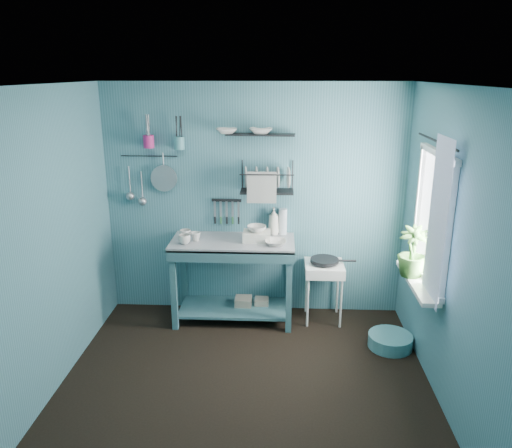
{
  "coord_description": "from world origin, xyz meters",
  "views": [
    {
      "loc": [
        0.28,
        -3.69,
        2.59
      ],
      "look_at": [
        0.05,
        0.85,
        1.2
      ],
      "focal_mm": 35.0,
      "sensor_mm": 36.0,
      "label": 1
    }
  ],
  "objects_px": {
    "mug_mid": "(196,237)",
    "soap_bottle": "(274,221)",
    "mug_left": "(184,239)",
    "storage_tin_large": "(243,307)",
    "water_bottle": "(283,221)",
    "hotplate_stand": "(323,292)",
    "work_counter": "(234,280)",
    "dish_rack": "(267,177)",
    "colander": "(164,178)",
    "potted_plant": "(412,252)",
    "utensil_cup_teal": "(179,143)",
    "utensil_cup_magenta": "(149,142)",
    "mug_right": "(185,234)",
    "floor_basin": "(390,341)",
    "frying_pan": "(325,260)",
    "storage_tin_small": "(262,307)",
    "wash_tub": "(257,236)"
  },
  "relations": [
    {
      "from": "soap_bottle",
      "to": "hotplate_stand",
      "type": "distance_m",
      "value": 0.93
    },
    {
      "from": "utensil_cup_magenta",
      "to": "colander",
      "type": "height_order",
      "value": "utensil_cup_magenta"
    },
    {
      "from": "mug_left",
      "to": "dish_rack",
      "type": "bearing_deg",
      "value": 19.78
    },
    {
      "from": "wash_tub",
      "to": "storage_tin_large",
      "type": "bearing_deg",
      "value": 154.98
    },
    {
      "from": "utensil_cup_teal",
      "to": "potted_plant",
      "type": "distance_m",
      "value": 2.54
    },
    {
      "from": "mug_right",
      "to": "dish_rack",
      "type": "xyz_separation_m",
      "value": [
        0.85,
        0.14,
        0.59
      ]
    },
    {
      "from": "utensil_cup_teal",
      "to": "soap_bottle",
      "type": "bearing_deg",
      "value": 0.7
    },
    {
      "from": "wash_tub",
      "to": "soap_bottle",
      "type": "bearing_deg",
      "value": 52.31
    },
    {
      "from": "water_bottle",
      "to": "utensil_cup_magenta",
      "type": "xyz_separation_m",
      "value": [
        -1.4,
        -0.03,
        0.85
      ]
    },
    {
      "from": "utensil_cup_magenta",
      "to": "dish_rack",
      "type": "bearing_deg",
      "value": -2.33
    },
    {
      "from": "work_counter",
      "to": "frying_pan",
      "type": "distance_m",
      "value": 0.99
    },
    {
      "from": "work_counter",
      "to": "potted_plant",
      "type": "bearing_deg",
      "value": -15.29
    },
    {
      "from": "potted_plant",
      "to": "work_counter",
      "type": "bearing_deg",
      "value": 157.57
    },
    {
      "from": "water_bottle",
      "to": "mug_mid",
      "type": "bearing_deg",
      "value": -162.72
    },
    {
      "from": "water_bottle",
      "to": "hotplate_stand",
      "type": "relative_size",
      "value": 0.43
    },
    {
      "from": "frying_pan",
      "to": "storage_tin_large",
      "type": "bearing_deg",
      "value": 178.13
    },
    {
      "from": "hotplate_stand",
      "to": "frying_pan",
      "type": "bearing_deg",
      "value": 0.0
    },
    {
      "from": "mug_mid",
      "to": "colander",
      "type": "relative_size",
      "value": 0.36
    },
    {
      "from": "mug_left",
      "to": "potted_plant",
      "type": "xyz_separation_m",
      "value": [
        2.15,
        -0.53,
        0.1
      ]
    },
    {
      "from": "wash_tub",
      "to": "dish_rack",
      "type": "height_order",
      "value": "dish_rack"
    },
    {
      "from": "mug_mid",
      "to": "colander",
      "type": "bearing_deg",
      "value": 142.95
    },
    {
      "from": "water_bottle",
      "to": "mug_right",
      "type": "bearing_deg",
      "value": -167.83
    },
    {
      "from": "frying_pan",
      "to": "storage_tin_small",
      "type": "xyz_separation_m",
      "value": [
        -0.66,
        0.06,
        -0.59
      ]
    },
    {
      "from": "work_counter",
      "to": "utensil_cup_magenta",
      "type": "relative_size",
      "value": 9.86
    },
    {
      "from": "work_counter",
      "to": "mug_left",
      "type": "distance_m",
      "value": 0.71
    },
    {
      "from": "water_bottle",
      "to": "utensil_cup_magenta",
      "type": "height_order",
      "value": "utensil_cup_magenta"
    },
    {
      "from": "soap_bottle",
      "to": "storage_tin_small",
      "type": "distance_m",
      "value": 0.97
    },
    {
      "from": "wash_tub",
      "to": "mug_left",
      "type": "bearing_deg",
      "value": -169.14
    },
    {
      "from": "soap_bottle",
      "to": "colander",
      "type": "xyz_separation_m",
      "value": [
        -1.17,
        0.02,
        0.45
      ]
    },
    {
      "from": "mug_left",
      "to": "storage_tin_large",
      "type": "height_order",
      "value": "mug_left"
    },
    {
      "from": "mug_mid",
      "to": "water_bottle",
      "type": "xyz_separation_m",
      "value": [
        0.9,
        0.28,
        0.09
      ]
    },
    {
      "from": "mug_left",
      "to": "storage_tin_large",
      "type": "distance_m",
      "value": 1.05
    },
    {
      "from": "work_counter",
      "to": "water_bottle",
      "type": "relative_size",
      "value": 4.58
    },
    {
      "from": "water_bottle",
      "to": "storage_tin_large",
      "type": "bearing_deg",
      "value": -157.96
    },
    {
      "from": "dish_rack",
      "to": "storage_tin_large",
      "type": "xyz_separation_m",
      "value": [
        -0.25,
        -0.09,
        -1.44
      ]
    },
    {
      "from": "floor_basin",
      "to": "storage_tin_large",
      "type": "bearing_deg",
      "value": 158.86
    },
    {
      "from": "utensil_cup_teal",
      "to": "colander",
      "type": "distance_m",
      "value": 0.42
    },
    {
      "from": "mug_mid",
      "to": "soap_bottle",
      "type": "bearing_deg",
      "value": 18.0
    },
    {
      "from": "mug_left",
      "to": "storage_tin_small",
      "type": "relative_size",
      "value": 0.61
    },
    {
      "from": "potted_plant",
      "to": "storage_tin_small",
      "type": "xyz_separation_m",
      "value": [
        -1.37,
        0.77,
        -0.96
      ]
    },
    {
      "from": "work_counter",
      "to": "dish_rack",
      "type": "distance_m",
      "value": 1.16
    },
    {
      "from": "mug_right",
      "to": "hotplate_stand",
      "type": "relative_size",
      "value": 0.19
    },
    {
      "from": "storage_tin_large",
      "to": "utensil_cup_teal",
      "type": "bearing_deg",
      "value": 168.21
    },
    {
      "from": "mug_mid",
      "to": "storage_tin_large",
      "type": "relative_size",
      "value": 0.45
    },
    {
      "from": "work_counter",
      "to": "colander",
      "type": "relative_size",
      "value": 4.58
    },
    {
      "from": "utensil_cup_teal",
      "to": "frying_pan",
      "type": "bearing_deg",
      "value": -6.22
    },
    {
      "from": "soap_bottle",
      "to": "utensil_cup_teal",
      "type": "bearing_deg",
      "value": -179.3
    },
    {
      "from": "storage_tin_small",
      "to": "floor_basin",
      "type": "bearing_deg",
      "value": -25.18
    },
    {
      "from": "work_counter",
      "to": "utensil_cup_teal",
      "type": "bearing_deg",
      "value": 168.62
    },
    {
      "from": "utensil_cup_magenta",
      "to": "mug_right",
      "type": "bearing_deg",
      "value": -26.35
    }
  ]
}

